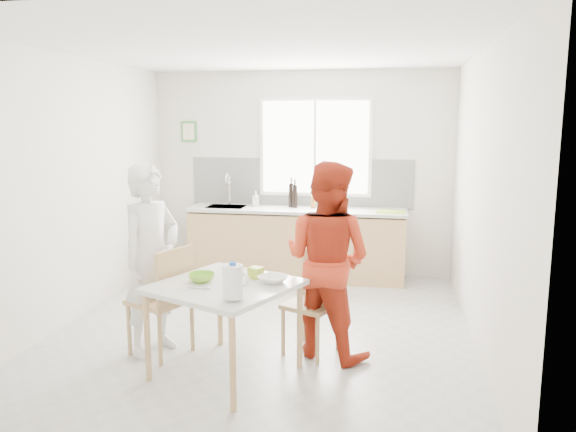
# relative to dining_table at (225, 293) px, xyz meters

# --- Properties ---
(ground) EXTENTS (4.50, 4.50, 0.00)m
(ground) POSITION_rel_dining_table_xyz_m (0.08, 1.01, -0.68)
(ground) COLOR #B7B7B2
(ground) RESTS_ON ground
(room_shell) EXTENTS (4.50, 4.50, 4.50)m
(room_shell) POSITION_rel_dining_table_xyz_m (0.08, 1.01, 0.96)
(room_shell) COLOR silver
(room_shell) RESTS_ON ground
(window) EXTENTS (1.50, 0.06, 1.30)m
(window) POSITION_rel_dining_table_xyz_m (0.28, 3.24, 1.02)
(window) COLOR white
(window) RESTS_ON room_shell
(backsplash) EXTENTS (3.00, 0.02, 0.65)m
(backsplash) POSITION_rel_dining_table_xyz_m (0.08, 3.25, 0.54)
(backsplash) COLOR white
(backsplash) RESTS_ON room_shell
(picture_frame) EXTENTS (0.22, 0.03, 0.28)m
(picture_frame) POSITION_rel_dining_table_xyz_m (-1.47, 3.24, 1.22)
(picture_frame) COLOR #408E42
(picture_frame) RESTS_ON room_shell
(kitchen_counter) EXTENTS (2.84, 0.64, 1.37)m
(kitchen_counter) POSITION_rel_dining_table_xyz_m (0.08, 2.96, -0.27)
(kitchen_counter) COLOR tan
(kitchen_counter) RESTS_ON ground
(dining_table) EXTENTS (1.30, 1.30, 0.76)m
(dining_table) POSITION_rel_dining_table_xyz_m (0.00, 0.00, 0.00)
(dining_table) COLOR silver
(dining_table) RESTS_ON ground
(chair_left) EXTENTS (0.59, 0.59, 0.98)m
(chair_left) POSITION_rel_dining_table_xyz_m (-0.62, 0.27, -0.14)
(chair_left) COLOR tan
(chair_left) RESTS_ON ground
(chair_far) EXTENTS (0.54, 0.54, 0.89)m
(chair_far) POSITION_rel_dining_table_xyz_m (0.65, 0.61, -0.19)
(chair_far) COLOR tan
(chair_far) RESTS_ON ground
(person_white) EXTENTS (0.62, 0.73, 1.69)m
(person_white) POSITION_rel_dining_table_xyz_m (-0.76, 0.33, 0.16)
(person_white) COLOR white
(person_white) RESTS_ON ground
(person_red) EXTENTS (1.02, 0.93, 1.71)m
(person_red) POSITION_rel_dining_table_xyz_m (0.76, 0.56, 0.17)
(person_red) COLOR red
(person_red) RESTS_ON ground
(bowl_green) EXTENTS (0.28, 0.28, 0.07)m
(bowl_green) POSITION_rel_dining_table_xyz_m (-0.20, 0.03, 0.11)
(bowl_green) COLOR #78BF2C
(bowl_green) RESTS_ON dining_table
(bowl_white) EXTENTS (0.30, 0.30, 0.06)m
(bowl_white) POSITION_rel_dining_table_xyz_m (0.37, 0.11, 0.11)
(bowl_white) COLOR white
(bowl_white) RESTS_ON dining_table
(milk_jug) EXTENTS (0.21, 0.15, 0.27)m
(milk_jug) POSITION_rel_dining_table_xyz_m (0.19, -0.38, 0.22)
(milk_jug) COLOR white
(milk_jug) RESTS_ON dining_table
(green_box) EXTENTS (0.13, 0.13, 0.09)m
(green_box) POSITION_rel_dining_table_xyz_m (0.20, 0.22, 0.12)
(green_box) COLOR #A0C02C
(green_box) RESTS_ON dining_table
(spoon) EXTENTS (0.16, 0.02, 0.01)m
(spoon) POSITION_rel_dining_table_xyz_m (-0.16, -0.17, 0.09)
(spoon) COLOR #A5A5AA
(spoon) RESTS_ON dining_table
(cutting_board) EXTENTS (0.37, 0.28, 0.01)m
(cutting_board) POSITION_rel_dining_table_xyz_m (1.29, 2.87, 0.24)
(cutting_board) COLOR #ADD130
(cutting_board) RESTS_ON kitchen_counter
(wine_bottle_a) EXTENTS (0.07, 0.07, 0.32)m
(wine_bottle_a) POSITION_rel_dining_table_xyz_m (-0.01, 3.05, 0.40)
(wine_bottle_a) COLOR black
(wine_bottle_a) RESTS_ON kitchen_counter
(wine_bottle_b) EXTENTS (0.07, 0.07, 0.30)m
(wine_bottle_b) POSITION_rel_dining_table_xyz_m (0.05, 3.01, 0.39)
(wine_bottle_b) COLOR black
(wine_bottle_b) RESTS_ON kitchen_counter
(jar_amber) EXTENTS (0.06, 0.06, 0.16)m
(jar_amber) POSITION_rel_dining_table_xyz_m (0.29, 3.02, 0.32)
(jar_amber) COLOR #92591F
(jar_amber) RESTS_ON kitchen_counter
(soap_bottle) EXTENTS (0.11, 0.11, 0.20)m
(soap_bottle) POSITION_rel_dining_table_xyz_m (-0.49, 3.07, 0.34)
(soap_bottle) COLOR #999999
(soap_bottle) RESTS_ON kitchen_counter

